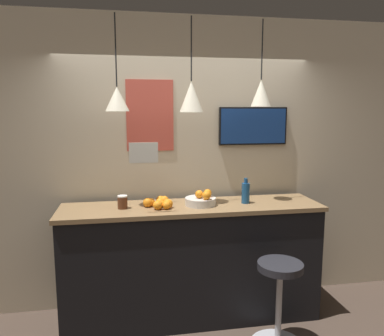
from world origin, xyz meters
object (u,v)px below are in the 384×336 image
bar_stool (279,293)px  juice_bottle (246,193)px  fruit_bowl (201,200)px  mounted_tv (253,126)px  spread_jar (122,202)px

bar_stool → juice_bottle: juice_bottle is taller
fruit_bowl → mounted_tv: (0.61, 0.37, 0.66)m
spread_jar → juice_bottle: bearing=-0.0°
fruit_bowl → juice_bottle: juice_bottle is taller
mounted_tv → fruit_bowl: bearing=-149.1°
bar_stool → mounted_tv: bearing=86.2°
bar_stool → spread_jar: (-1.27, 0.57, 0.69)m
fruit_bowl → bar_stool: bearing=-45.9°
juice_bottle → fruit_bowl: bearing=-179.2°
juice_bottle → spread_jar: juice_bottle is taller
fruit_bowl → mounted_tv: mounted_tv is taller
bar_stool → juice_bottle: bearing=101.9°
juice_bottle → mounted_tv: (0.18, 0.36, 0.61)m
fruit_bowl → mounted_tv: 0.97m
bar_stool → spread_jar: size_ratio=6.28×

